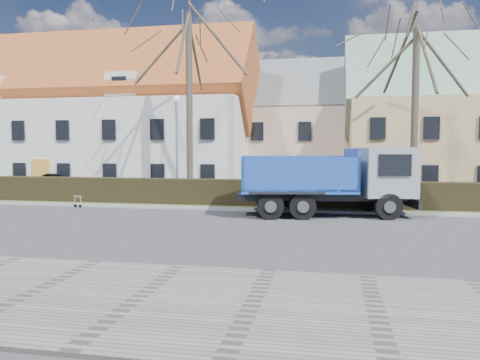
% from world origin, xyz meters
% --- Properties ---
extents(ground, '(120.00, 120.00, 0.00)m').
position_xyz_m(ground, '(0.00, 0.00, 0.00)').
color(ground, '#353537').
extents(sidewalk_near, '(80.00, 5.00, 0.08)m').
position_xyz_m(sidewalk_near, '(0.00, -8.50, 0.04)').
color(sidewalk_near, slate).
rests_on(sidewalk_near, ground).
extents(curb_far, '(80.00, 0.30, 0.12)m').
position_xyz_m(curb_far, '(0.00, 4.60, 0.06)').
color(curb_far, gray).
rests_on(curb_far, ground).
extents(grass_strip, '(80.00, 3.00, 0.10)m').
position_xyz_m(grass_strip, '(0.00, 6.20, 0.05)').
color(grass_strip, '#4B5831').
rests_on(grass_strip, ground).
extents(hedge, '(60.00, 0.90, 1.30)m').
position_xyz_m(hedge, '(0.00, 6.00, 0.65)').
color(hedge, black).
rests_on(hedge, ground).
extents(building_white, '(26.80, 10.80, 9.50)m').
position_xyz_m(building_white, '(-13.00, 16.00, 4.75)').
color(building_white, silver).
rests_on(building_white, ground).
extents(building_pink, '(10.80, 8.80, 8.00)m').
position_xyz_m(building_pink, '(4.00, 20.00, 4.00)').
color(building_pink, '#CBA790').
rests_on(building_pink, ground).
extents(tree_1, '(9.20, 9.20, 12.65)m').
position_xyz_m(tree_1, '(-2.00, 8.50, 6.33)').
color(tree_1, '#3D352A').
rests_on(tree_1, ground).
extents(tree_2, '(8.00, 8.00, 11.00)m').
position_xyz_m(tree_2, '(10.00, 8.50, 5.50)').
color(tree_2, '#3D352A').
rests_on(tree_2, ground).
extents(dump_truck, '(8.10, 4.18, 3.09)m').
position_xyz_m(dump_truck, '(5.37, 3.74, 1.54)').
color(dump_truck, '#163C97').
rests_on(dump_truck, ground).
extents(streetlight, '(0.45, 0.45, 5.80)m').
position_xyz_m(streetlight, '(-2.24, 7.00, 2.90)').
color(streetlight, gray).
rests_on(streetlight, ground).
extents(cart_frame, '(0.78, 0.54, 0.66)m').
position_xyz_m(cart_frame, '(-6.66, 4.24, 0.33)').
color(cart_frame, silver).
rests_on(cart_frame, ground).
extents(parked_car_a, '(4.07, 1.66, 1.38)m').
position_xyz_m(parked_car_a, '(-11.72, 11.27, 0.69)').
color(parked_car_a, black).
rests_on(parked_car_a, ground).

